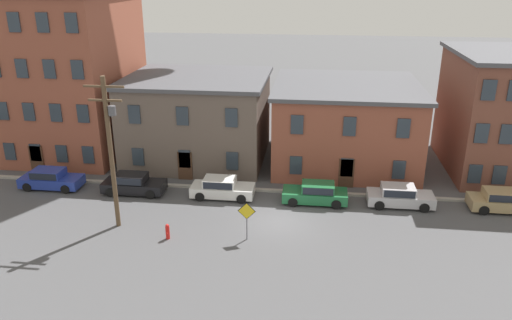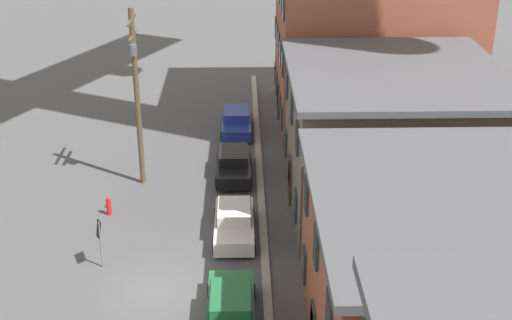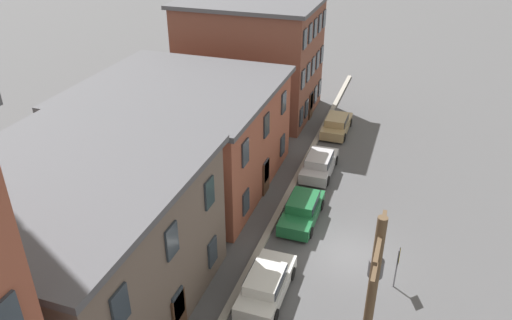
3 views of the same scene
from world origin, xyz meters
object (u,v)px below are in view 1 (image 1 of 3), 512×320
object	(u,v)px
car_green	(316,192)
car_blue	(50,178)
car_silver	(399,195)
caution_sign	(247,215)
car_black	(133,183)
car_tan	(503,200)
car_white	(222,187)
utility_pole	(111,146)
fire_hydrant	(168,231)

from	to	relation	value
car_green	car_blue	bearing A→B (deg)	179.53
car_silver	caution_sign	distance (m)	11.26
car_black	car_tan	xyz separation A→B (m)	(25.29, 0.28, 0.00)
car_blue	car_white	world-z (taller)	same
utility_pole	car_tan	bearing A→B (deg)	11.90
car_silver	caution_sign	bearing A→B (deg)	-148.75
car_blue	car_black	size ratio (longest dim) A/B	1.00
car_green	car_tan	xyz separation A→B (m)	(12.29, 0.31, 0.00)
utility_pole	fire_hydrant	xyz separation A→B (m)	(3.50, -1.23, -4.81)
caution_sign	utility_pole	distance (m)	9.01
car_blue	car_silver	bearing A→B (deg)	0.16
car_black	car_tan	bearing A→B (deg)	0.64
car_blue	caution_sign	xyz separation A→B (m)	(15.32, -5.75, 0.85)
car_blue	car_tan	world-z (taller)	same
car_white	car_tan	bearing A→B (deg)	0.67
car_blue	car_green	xyz separation A→B (m)	(19.32, -0.16, 0.00)
caution_sign	utility_pole	bearing A→B (deg)	174.74
car_silver	caution_sign	world-z (taller)	caution_sign
car_black	car_green	size ratio (longest dim) A/B	1.00
car_green	car_tan	distance (m)	12.30
car_blue	car_black	distance (m)	6.32
car_tan	caution_sign	size ratio (longest dim) A/B	1.83
car_white	car_tan	xyz separation A→B (m)	(18.87, 0.22, 0.00)
car_white	car_silver	xyz separation A→B (m)	(12.18, 0.14, 0.00)
caution_sign	car_tan	bearing A→B (deg)	19.94
car_black	utility_pole	bearing A→B (deg)	-80.41
car_silver	fire_hydrant	xyz separation A→B (m)	(-14.28, -6.30, -0.27)
car_silver	fire_hydrant	size ratio (longest dim) A/B	4.58
car_black	utility_pole	size ratio (longest dim) A/B	0.47
car_silver	caution_sign	xyz separation A→B (m)	(-9.60, -5.82, 0.85)
car_green	car_tan	world-z (taller)	same
car_white	car_green	world-z (taller)	same
caution_sign	fire_hydrant	world-z (taller)	caution_sign
car_black	car_white	bearing A→B (deg)	0.57
car_silver	car_tan	bearing A→B (deg)	0.72
car_tan	car_black	bearing A→B (deg)	-179.36
car_tan	fire_hydrant	size ratio (longest dim) A/B	4.58
car_black	car_green	world-z (taller)	same
car_blue	car_white	bearing A→B (deg)	-0.30
fire_hydrant	car_white	bearing A→B (deg)	71.20
car_white	caution_sign	world-z (taller)	caution_sign
car_black	fire_hydrant	size ratio (longest dim) A/B	4.58
car_black	car_tan	size ratio (longest dim) A/B	1.00
car_green	car_tan	size ratio (longest dim) A/B	1.00
car_blue	fire_hydrant	size ratio (longest dim) A/B	4.58
car_blue	car_green	bearing A→B (deg)	-0.47
utility_pole	car_white	bearing A→B (deg)	41.37
car_tan	fire_hydrant	bearing A→B (deg)	-163.06
car_white	car_green	bearing A→B (deg)	-0.80
caution_sign	car_white	bearing A→B (deg)	114.41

